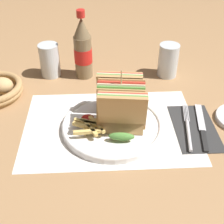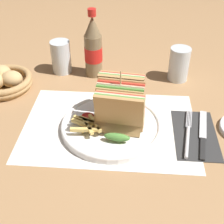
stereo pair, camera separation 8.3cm
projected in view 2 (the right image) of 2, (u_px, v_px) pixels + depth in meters
ground_plane at (105, 124)px, 0.85m from camera, size 4.00×4.00×0.00m
placemat at (110, 126)px, 0.84m from camera, size 0.46×0.32×0.00m
plate_main at (111, 125)px, 0.83m from camera, size 0.27×0.27×0.02m
club_sandwich at (120, 104)px, 0.80m from camera, size 0.13×0.19×0.16m
fries_pile at (89, 124)px, 0.80m from camera, size 0.09×0.09×0.02m
ketchup_blob at (88, 116)px, 0.84m from camera, size 0.03×0.03×0.01m
napkin at (195, 134)px, 0.81m from camera, size 0.11×0.20×0.00m
fork at (188, 137)px, 0.80m from camera, size 0.04×0.19×0.01m
knife at (203, 134)px, 0.81m from camera, size 0.05×0.19×0.00m
coke_bottle_near at (93, 48)px, 1.01m from camera, size 0.06×0.06×0.22m
glass_near at (179, 66)px, 1.01m from camera, size 0.07×0.07×0.11m
glass_far at (61, 59)px, 1.05m from camera, size 0.07×0.07×0.11m
bread_basket at (3, 81)px, 0.98m from camera, size 0.18×0.18×0.06m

